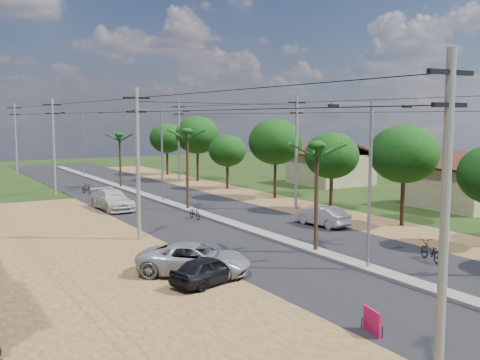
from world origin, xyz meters
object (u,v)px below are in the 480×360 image
(car_parked_dark, at_px, (209,271))
(roadside_sign, at_px, (372,322))
(car_white_far, at_px, (113,200))
(car_silver_mid, at_px, (322,217))
(moto_rider_east, at_px, (431,252))
(car_parked_silver, at_px, (194,260))

(car_parked_dark, distance_m, roadside_sign, 8.13)
(car_parked_dark, bearing_deg, car_white_far, -23.50)
(car_silver_mid, bearing_deg, roadside_sign, 49.25)
(car_parked_dark, relative_size, moto_rider_east, 1.89)
(car_silver_mid, height_order, car_parked_dark, car_silver_mid)
(roadside_sign, bearing_deg, car_parked_dark, 119.34)
(car_parked_dark, relative_size, roadside_sign, 3.49)
(car_parked_silver, height_order, car_parked_dark, car_parked_silver)
(car_parked_dark, bearing_deg, moto_rider_east, -117.81)
(car_parked_silver, height_order, moto_rider_east, car_parked_silver)
(moto_rider_east, bearing_deg, roadside_sign, 50.15)
(car_silver_mid, xyz_separation_m, car_white_far, (-10.00, 13.58, 0.10))
(car_parked_dark, xyz_separation_m, roadside_sign, (2.11, -7.85, -0.19))
(car_white_far, height_order, car_parked_silver, car_white_far)
(moto_rider_east, height_order, roadside_sign, moto_rider_east)
(car_silver_mid, relative_size, roadside_sign, 3.88)
(car_silver_mid, distance_m, car_white_far, 16.86)
(car_parked_silver, bearing_deg, moto_rider_east, -69.63)
(car_silver_mid, height_order, car_parked_silver, car_parked_silver)
(car_parked_dark, bearing_deg, car_silver_mid, -74.88)
(car_silver_mid, height_order, car_white_far, car_white_far)
(car_parked_silver, bearing_deg, roadside_sign, -128.75)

